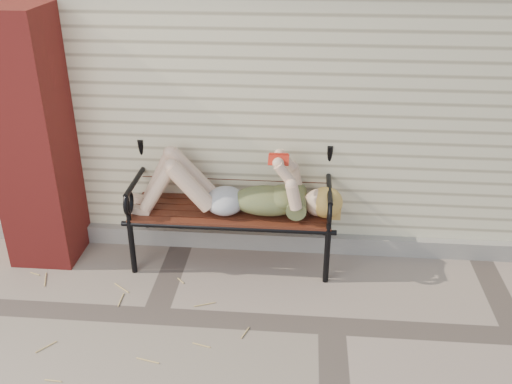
{
  "coord_description": "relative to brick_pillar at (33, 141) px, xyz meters",
  "views": [
    {
      "loc": [
        -0.26,
        -3.14,
        2.6
      ],
      "look_at": [
        -0.59,
        0.7,
        0.66
      ],
      "focal_mm": 40.0,
      "sensor_mm": 36.0,
      "label": 1
    }
  ],
  "objects": [
    {
      "name": "brick_pillar",
      "position": [
        0.0,
        0.0,
        0.0
      ],
      "size": [
        0.5,
        0.5,
        2.0
      ],
      "primitive_type": "cube",
      "color": "maroon",
      "rests_on": "ground"
    },
    {
      "name": "straw_scatter",
      "position": [
        0.36,
        -1.22,
        -0.99
      ],
      "size": [
        2.91,
        1.75,
        0.01
      ],
      "color": "tan",
      "rests_on": "ground"
    },
    {
      "name": "ground",
      "position": [
        2.3,
        -0.75,
        -1.0
      ],
      "size": [
        80.0,
        80.0,
        0.0
      ],
      "primitive_type": "plane",
      "color": "gray",
      "rests_on": "ground"
    },
    {
      "name": "garden_bench",
      "position": [
        1.51,
        0.11,
        -0.38
      ],
      "size": [
        1.71,
        0.68,
        1.11
      ],
      "color": "black",
      "rests_on": "ground"
    },
    {
      "name": "foundation_strip",
      "position": [
        2.3,
        0.22,
        -0.93
      ],
      "size": [
        8.0,
        0.1,
        0.15
      ],
      "primitive_type": "cube",
      "color": "#9F998F",
      "rests_on": "ground"
    },
    {
      "name": "reading_woman",
      "position": [
        1.53,
        -0.02,
        -0.34
      ],
      "size": [
        1.61,
        0.37,
        0.51
      ],
      "color": "#09343F",
      "rests_on": "ground"
    },
    {
      "name": "house_wall",
      "position": [
        2.3,
        2.25,
        0.5
      ],
      "size": [
        8.0,
        4.0,
        3.0
      ],
      "primitive_type": "cube",
      "color": "beige",
      "rests_on": "ground"
    }
  ]
}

